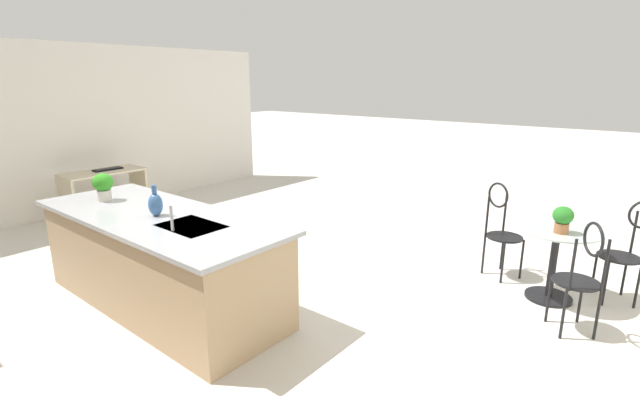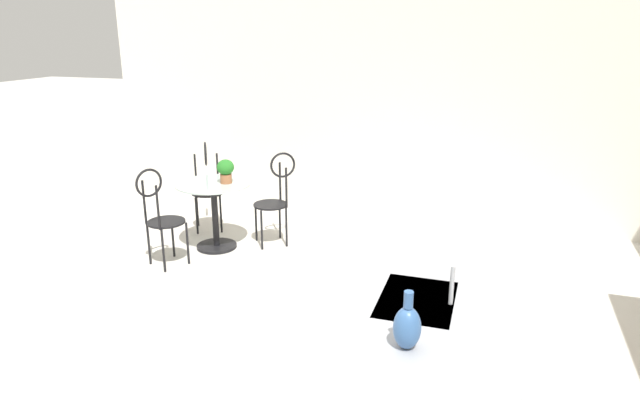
% 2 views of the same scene
% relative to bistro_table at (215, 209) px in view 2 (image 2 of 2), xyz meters
% --- Properties ---
extents(wall_left_window, '(0.12, 7.80, 2.70)m').
position_rel_bistro_table_xyz_m(wall_left_window, '(-1.67, 1.67, 0.90)').
color(wall_left_window, silver).
rests_on(wall_left_window, ground).
extents(bistro_table, '(0.80, 0.80, 0.74)m').
position_rel_bistro_table_xyz_m(bistro_table, '(0.00, 0.00, 0.00)').
color(bistro_table, black).
rests_on(bistro_table, ground).
extents(chair_near_window, '(0.53, 0.53, 1.04)m').
position_rel_bistro_table_xyz_m(chair_near_window, '(-0.33, 0.58, 0.13)').
color(chair_near_window, black).
rests_on(chair_near_window, ground).
extents(chair_by_island, '(0.52, 0.51, 1.04)m').
position_rel_bistro_table_xyz_m(chair_by_island, '(0.61, -0.27, 0.13)').
color(chair_by_island, black).
rests_on(chair_by_island, ground).
extents(chair_toward_desk, '(0.52, 0.51, 1.04)m').
position_rel_bistro_table_xyz_m(chair_toward_desk, '(-0.55, -0.39, 0.13)').
color(chair_toward_desk, black).
rests_on(chair_toward_desk, ground).
extents(sink_faucet, '(0.02, 0.02, 0.22)m').
position_rel_bistro_table_xyz_m(sink_faucet, '(2.34, 2.70, 0.58)').
color(sink_faucet, '#B2B5BA').
rests_on(sink_faucet, kitchen_island).
extents(potted_plant_on_table, '(0.18, 0.18, 0.26)m').
position_rel_bistro_table_xyz_m(potted_plant_on_table, '(-0.05, 0.13, 0.44)').
color(potted_plant_on_table, '#9E603D').
rests_on(potted_plant_on_table, bistro_table).
extents(vase_on_counter, '(0.13, 0.13, 0.29)m').
position_rel_bistro_table_xyz_m(vase_on_counter, '(2.84, 2.54, 0.58)').
color(vase_on_counter, '#386099').
rests_on(vase_on_counter, kitchen_island).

